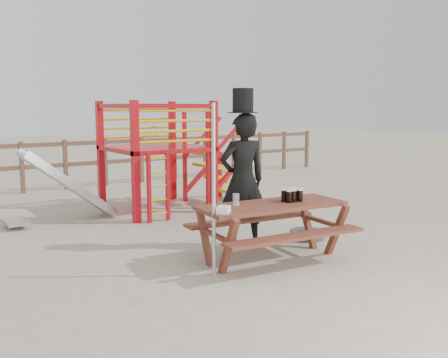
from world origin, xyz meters
TOP-DOWN VIEW (x-y plane):
  - ground at (0.00, 0.00)m, footprint 60.00×60.00m
  - back_fence at (0.00, 7.00)m, footprint 15.09×0.09m
  - playground_fort at (0.12, 3.58)m, footprint 4.71×1.84m
  - picnic_table at (-0.05, -0.14)m, footprint 2.06×1.53m
  - man_with_hat at (0.03, 0.61)m, footprint 0.77×0.58m
  - metal_pole at (-1.01, -0.22)m, footprint 0.04×0.04m
  - parasol_base at (1.09, 0.37)m, footprint 0.53×0.53m
  - paper_bag at (-0.89, -0.25)m, footprint 0.23×0.22m
  - stout_pints at (0.26, -0.17)m, footprint 0.26×0.19m
  - empty_glasses at (-0.49, 0.05)m, footprint 0.09×0.08m

SIDE VIEW (x-z plane):
  - ground at x=0.00m, z-range 0.00..0.00m
  - parasol_base at x=1.09m, z-range -0.05..0.17m
  - picnic_table at x=-0.05m, z-range 0.10..0.85m
  - back_fence at x=0.00m, z-range 0.14..1.34m
  - paper_bag at x=-0.89m, z-range 0.75..0.83m
  - empty_glasses at x=-0.49m, z-range 0.74..0.89m
  - stout_pints at x=0.26m, z-range 0.75..0.92m
  - man_with_hat at x=0.03m, z-range -0.12..2.13m
  - metal_pole at x=-1.01m, z-range 0.00..2.03m
  - playground_fort at x=0.12m, z-range 0.02..2.12m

